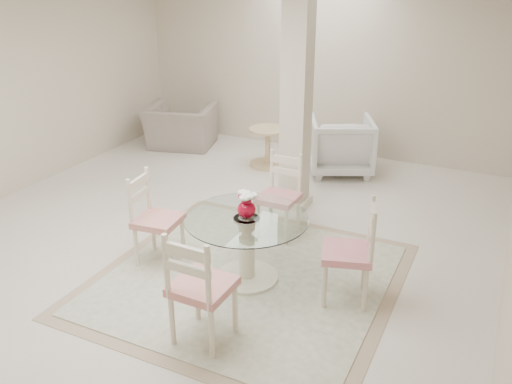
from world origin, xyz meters
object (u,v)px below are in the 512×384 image
at_px(dining_chair_north, 281,189).
at_px(recliner_taupe, 181,126).
at_px(column, 297,100).
at_px(dining_chair_south, 197,281).
at_px(red_vase, 247,204).
at_px(dining_chair_east, 355,245).
at_px(dining_chair_west, 152,212).
at_px(armchair_white, 341,145).
at_px(side_table, 268,149).
at_px(dining_table, 247,249).

bearing_deg(dining_chair_north, recliner_taupe, 142.55).
xyz_separation_m(column, dining_chair_north, (0.16, -0.79, -0.80)).
bearing_deg(dining_chair_north, dining_chair_south, -84.36).
height_order(red_vase, dining_chair_east, dining_chair_east).
relative_size(red_vase, dining_chair_west, 0.25).
bearing_deg(recliner_taupe, red_vase, 116.54).
height_order(dining_chair_north, armchair_white, dining_chair_north).
bearing_deg(dining_chair_west, side_table, -4.11).
bearing_deg(recliner_taupe, side_table, 158.08).
bearing_deg(column, dining_chair_north, -78.61).
relative_size(dining_table, recliner_taupe, 1.10).
distance_m(dining_table, dining_chair_north, 1.04).
bearing_deg(red_vase, dining_chair_south, -85.41).
distance_m(dining_table, red_vase, 0.46).
distance_m(red_vase, armchair_white, 3.20).
xyz_separation_m(dining_chair_west, armchair_white, (0.94, 3.26, -0.15)).
bearing_deg(dining_chair_east, armchair_white, -176.98).
bearing_deg(red_vase, dining_chair_east, 6.15).
relative_size(dining_chair_south, recliner_taupe, 1.06).
relative_size(column, dining_table, 2.33).
bearing_deg(dining_chair_east, dining_chair_south, -56.10).
xyz_separation_m(red_vase, side_table, (-1.13, 2.95, -0.54)).
bearing_deg(side_table, armchair_white, 11.94).
height_order(column, dining_table, column).
bearing_deg(side_table, recliner_taupe, 173.10).
height_order(dining_chair_east, recliner_taupe, dining_chair_east).
relative_size(dining_chair_east, dining_chair_west, 1.03).
distance_m(dining_chair_north, dining_chair_south, 2.04).
bearing_deg(dining_table, armchair_white, 91.42).
xyz_separation_m(column, dining_chair_south, (0.33, -2.82, -0.76)).
distance_m(column, dining_chair_west, 2.19).
relative_size(dining_table, dining_chair_west, 1.10).
bearing_deg(dining_chair_west, column, -28.38).
bearing_deg(dining_chair_south, dining_chair_west, -38.68).
xyz_separation_m(column, armchair_white, (0.17, 1.37, -0.94)).
bearing_deg(red_vase, dining_table, 146.31).
relative_size(dining_chair_north, side_table, 1.79).
distance_m(dining_chair_east, dining_chair_north, 1.42).
bearing_deg(dining_chair_south, side_table, -71.58).
bearing_deg(side_table, dining_chair_north, -61.65).
relative_size(dining_chair_west, armchair_white, 1.18).
bearing_deg(dining_chair_west, dining_chair_north, -46.24).
height_order(column, dining_chair_west, column).
xyz_separation_m(dining_table, red_vase, (0.00, -0.00, 0.46)).
relative_size(dining_chair_south, side_table, 1.94).
height_order(dining_table, dining_chair_north, dining_chair_north).
xyz_separation_m(armchair_white, side_table, (-1.05, -0.22, -0.14)).
bearing_deg(recliner_taupe, armchair_white, 165.43).
xyz_separation_m(column, dining_table, (0.24, -1.80, -1.01)).
bearing_deg(red_vase, dining_chair_west, -174.83).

